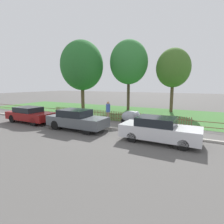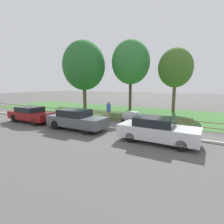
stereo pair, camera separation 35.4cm
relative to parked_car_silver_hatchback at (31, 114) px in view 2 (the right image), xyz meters
The scene contains 12 objects.
ground_plane 5.87m from the parked_car_silver_hatchback, 11.44° to the left, with size 120.00×120.00×0.00m, color #565451.
kerb_stone 5.88m from the parked_car_silver_hatchback, 12.40° to the left, with size 39.47×0.20×0.12m, color #B2ADA3.
grass_strip 10.64m from the parked_car_silver_hatchback, 57.49° to the left, with size 39.47×10.04×0.01m, color #3D7033.
park_fence 6.95m from the parked_car_silver_hatchback, 34.69° to the left, with size 39.47×0.05×0.86m.
parked_car_silver_hatchback is the anchor object (origin of this frame).
parked_car_black_saloon 5.04m from the parked_car_silver_hatchback, ahead, with size 4.40×1.76×1.44m.
parked_car_navy_estate 10.88m from the parked_car_silver_hatchback, ahead, with size 4.36×1.77×1.41m.
covered_motorcycle 8.64m from the parked_car_silver_hatchback, 20.46° to the left, with size 1.80×0.91×1.16m.
tree_nearest_kerb 9.56m from the parked_car_silver_hatchback, 94.24° to the left, with size 5.26×5.26×8.55m.
tree_behind_motorcycle 12.83m from the parked_car_silver_hatchback, 67.08° to the left, with size 4.65×4.65×8.58m.
tree_mid_park 15.80m from the parked_car_silver_hatchback, 50.36° to the left, with size 3.85×3.85×7.30m.
pedestrian_near_fence 6.66m from the parked_car_silver_hatchback, 30.13° to the left, with size 0.51×0.51×1.78m.
Camera 2 is at (7.55, -10.71, 3.21)m, focal length 28.00 mm.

